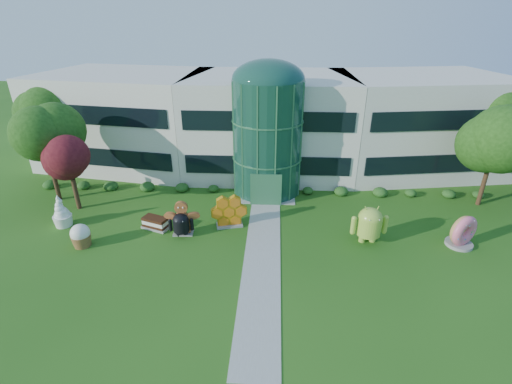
# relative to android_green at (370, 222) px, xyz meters

# --- Properties ---
(ground) EXTENTS (140.00, 140.00, 0.00)m
(ground) POSITION_rel_android_green_xyz_m (-7.37, -3.76, -1.54)
(ground) COLOR #215114
(ground) RESTS_ON ground
(building) EXTENTS (46.00, 15.00, 9.30)m
(building) POSITION_rel_android_green_xyz_m (-7.37, 14.24, 3.11)
(building) COLOR beige
(building) RESTS_ON ground
(atrium) EXTENTS (6.00, 6.00, 9.80)m
(atrium) POSITION_rel_android_green_xyz_m (-7.37, 8.24, 3.36)
(atrium) COLOR #194738
(atrium) RESTS_ON ground
(walkway) EXTENTS (2.40, 20.00, 0.04)m
(walkway) POSITION_rel_android_green_xyz_m (-7.37, -1.76, -1.52)
(walkway) COLOR #9E9E93
(walkway) RESTS_ON ground
(tree_red) EXTENTS (4.00, 4.00, 6.00)m
(tree_red) POSITION_rel_android_green_xyz_m (-22.87, 3.74, 1.46)
(tree_red) COLOR #3F0C14
(tree_red) RESTS_ON ground
(trees_backdrop) EXTENTS (52.00, 8.00, 8.40)m
(trees_backdrop) POSITION_rel_android_green_xyz_m (-7.37, 9.24, 2.66)
(trees_backdrop) COLOR #1B3F0F
(trees_backdrop) RESTS_ON ground
(android_green) EXTENTS (2.89, 2.08, 3.08)m
(android_green) POSITION_rel_android_green_xyz_m (0.00, 0.00, 0.00)
(android_green) COLOR #9BC23E
(android_green) RESTS_ON ground
(android_black) EXTENTS (1.98, 1.44, 2.11)m
(android_black) POSITION_rel_android_green_xyz_m (-13.32, 0.01, -0.49)
(android_black) COLOR black
(android_black) RESTS_ON ground
(donut) EXTENTS (2.50, 2.09, 2.36)m
(donut) POSITION_rel_android_green_xyz_m (6.30, -0.16, -0.36)
(donut) COLOR #F55D8A
(donut) RESTS_ON ground
(gingerbread) EXTENTS (2.93, 1.27, 2.65)m
(gingerbread) POSITION_rel_android_green_xyz_m (-13.29, 0.34, -0.22)
(gingerbread) COLOR brown
(gingerbread) RESTS_ON ground
(ice_cream_sandwich) EXTENTS (2.27, 1.66, 0.91)m
(ice_cream_sandwich) POSITION_rel_android_green_xyz_m (-15.53, 0.94, -1.08)
(ice_cream_sandwich) COLOR black
(ice_cream_sandwich) RESTS_ON ground
(honeycomb) EXTENTS (3.07, 1.72, 2.28)m
(honeycomb) POSITION_rel_android_green_xyz_m (-10.03, 1.60, -0.40)
(honeycomb) COLOR orange
(honeycomb) RESTS_ON ground
(froyo) EXTENTS (1.73, 1.73, 2.54)m
(froyo) POSITION_rel_android_green_xyz_m (-22.66, 0.94, -0.27)
(froyo) COLOR white
(froyo) RESTS_ON ground
(cupcake) EXTENTS (1.82, 1.82, 1.69)m
(cupcake) POSITION_rel_android_green_xyz_m (-19.94, -1.66, -0.70)
(cupcake) COLOR white
(cupcake) RESTS_ON ground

